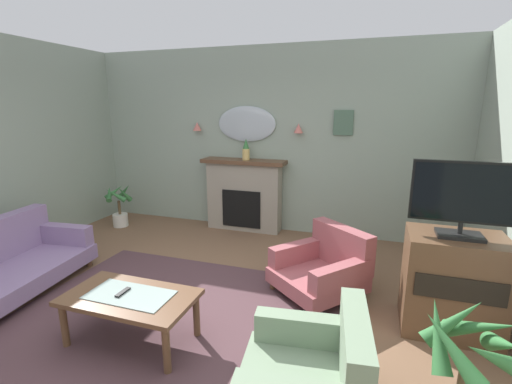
# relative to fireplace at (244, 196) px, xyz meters

# --- Properties ---
(floor) EXTENTS (6.89, 6.96, 0.10)m
(floor) POSITION_rel_fireplace_xyz_m (0.30, -2.81, -0.62)
(floor) COLOR brown
(floor) RESTS_ON ground
(wall_back) EXTENTS (6.89, 0.10, 2.89)m
(wall_back) POSITION_rel_fireplace_xyz_m (0.30, 0.22, 0.88)
(wall_back) COLOR #93A393
(wall_back) RESTS_ON ground
(patterned_rug) EXTENTS (3.20, 2.40, 0.01)m
(patterned_rug) POSITION_rel_fireplace_xyz_m (0.30, -2.61, -0.56)
(patterned_rug) COLOR #4C3338
(patterned_rug) RESTS_ON ground
(fireplace) EXTENTS (1.36, 0.36, 1.16)m
(fireplace) POSITION_rel_fireplace_xyz_m (0.00, 0.00, 0.00)
(fireplace) COLOR gray
(fireplace) RESTS_ON ground
(mantel_vase_right) EXTENTS (0.11, 0.11, 0.34)m
(mantel_vase_right) POSITION_rel_fireplace_xyz_m (0.05, -0.03, 0.75)
(mantel_vase_right) COLOR tan
(mantel_vase_right) RESTS_ON fireplace
(wall_mirror) EXTENTS (0.96, 0.06, 0.56)m
(wall_mirror) POSITION_rel_fireplace_xyz_m (0.00, 0.14, 1.14)
(wall_mirror) COLOR #B2BCC6
(wall_sconce_left) EXTENTS (0.14, 0.14, 0.14)m
(wall_sconce_left) POSITION_rel_fireplace_xyz_m (-0.85, 0.09, 1.09)
(wall_sconce_left) COLOR #D17066
(wall_sconce_right) EXTENTS (0.14, 0.14, 0.14)m
(wall_sconce_right) POSITION_rel_fireplace_xyz_m (0.85, 0.09, 1.09)
(wall_sconce_right) COLOR #D17066
(framed_picture) EXTENTS (0.28, 0.03, 0.36)m
(framed_picture) POSITION_rel_fireplace_xyz_m (1.50, 0.15, 1.18)
(framed_picture) COLOR #4C6B56
(coffee_table) EXTENTS (1.10, 0.60, 0.45)m
(coffee_table) POSITION_rel_fireplace_xyz_m (0.10, -3.04, -0.19)
(coffee_table) COLOR brown
(coffee_table) RESTS_ON ground
(tv_remote) EXTENTS (0.04, 0.16, 0.02)m
(tv_remote) POSITION_rel_fireplace_xyz_m (0.03, -3.04, -0.12)
(tv_remote) COLOR black
(tv_remote) RESTS_ON coffee_table
(floral_couch) EXTENTS (1.03, 1.79, 0.76)m
(floral_couch) POSITION_rel_fireplace_xyz_m (-1.75, -2.77, -0.25)
(floral_couch) COLOR gray
(floral_couch) RESTS_ON ground
(armchair_beside_couch) EXTENTS (0.91, 0.90, 0.71)m
(armchair_beside_couch) POSITION_rel_fireplace_xyz_m (1.69, -3.27, -0.27)
(armchair_beside_couch) COLOR gray
(armchair_beside_couch) RESTS_ON ground
(armchair_by_coffee_table) EXTENTS (1.14, 1.14, 0.71)m
(armchair_by_coffee_table) POSITION_rel_fireplace_xyz_m (1.54, -1.68, -0.27)
(armchair_by_coffee_table) COLOR #934C51
(armchair_by_coffee_table) RESTS_ON ground
(tv_cabinet) EXTENTS (0.80, 0.57, 0.90)m
(tv_cabinet) POSITION_rel_fireplace_xyz_m (2.70, -1.99, -0.12)
(tv_cabinet) COLOR brown
(tv_cabinet) RESTS_ON ground
(tv_flatscreen) EXTENTS (0.84, 0.24, 0.65)m
(tv_flatscreen) POSITION_rel_fireplace_xyz_m (2.70, -2.01, 0.68)
(tv_flatscreen) COLOR black
(tv_flatscreen) RESTS_ON tv_cabinet
(potted_plant_tall_palm) EXTENTS (0.59, 0.59, 0.90)m
(potted_plant_tall_palm) POSITION_rel_fireplace_xyz_m (2.55, -3.21, -0.11)
(potted_plant_tall_palm) COLOR brown
(potted_plant_tall_palm) RESTS_ON ground
(potted_plant_small_fern) EXTENTS (0.48, 0.48, 0.73)m
(potted_plant_small_fern) POSITION_rel_fireplace_xyz_m (-2.04, -0.53, -0.21)
(potted_plant_small_fern) COLOR silver
(potted_plant_small_fern) RESTS_ON ground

